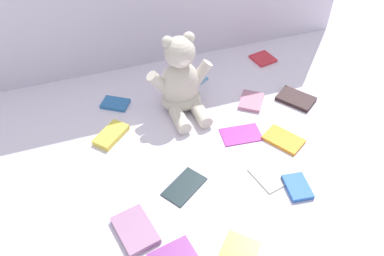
% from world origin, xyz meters
% --- Properties ---
extents(ground_plane, '(3.20, 3.20, 0.00)m').
position_xyz_m(ground_plane, '(0.00, 0.00, 0.00)').
color(ground_plane, silver).
extents(teddy_bear, '(0.25, 0.22, 0.30)m').
position_xyz_m(teddy_bear, '(0.05, 0.12, 0.11)').
color(teddy_bear, beige).
rests_on(teddy_bear, ground_plane).
extents(book_case_0, '(0.11, 0.13, 0.01)m').
position_xyz_m(book_case_0, '(0.21, -0.29, 0.00)').
color(book_case_0, '#A49891').
rests_on(book_case_0, ground_plane).
extents(book_case_2, '(0.08, 0.11, 0.02)m').
position_xyz_m(book_case_2, '(0.27, -0.36, 0.01)').
color(book_case_2, blue).
rests_on(book_case_2, ground_plane).
extents(book_case_3, '(0.16, 0.14, 0.01)m').
position_xyz_m(book_case_3, '(-0.06, -0.24, 0.00)').
color(book_case_3, '#17272C').
rests_on(book_case_3, ground_plane).
extents(book_case_4, '(0.16, 0.16, 0.01)m').
position_xyz_m(book_case_4, '(0.00, -0.51, 0.00)').
color(book_case_4, yellow).
rests_on(book_case_4, ground_plane).
extents(book_case_5, '(0.10, 0.11, 0.01)m').
position_xyz_m(book_case_5, '(0.49, 0.31, 0.01)').
color(book_case_5, red).
rests_on(book_case_5, ground_plane).
extents(book_case_6, '(0.13, 0.14, 0.01)m').
position_xyz_m(book_case_6, '(0.31, 0.06, 0.01)').
color(book_case_6, '#AB6B86').
rests_on(book_case_6, ground_plane).
extents(book_case_7, '(0.12, 0.15, 0.02)m').
position_xyz_m(book_case_7, '(-0.24, -0.35, 0.01)').
color(book_case_7, '#A37199').
rests_on(book_case_7, ground_plane).
extents(book_case_8, '(0.15, 0.14, 0.01)m').
position_xyz_m(book_case_8, '(0.13, 0.26, 0.01)').
color(book_case_8, '#75AFDA').
rests_on(book_case_8, ground_plane).
extents(book_case_9, '(0.15, 0.10, 0.01)m').
position_xyz_m(book_case_9, '(0.20, -0.09, 0.00)').
color(book_case_9, '#9B268B').
rests_on(book_case_9, ground_plane).
extents(book_case_10, '(0.12, 0.11, 0.01)m').
position_xyz_m(book_case_10, '(-0.18, 0.22, 0.01)').
color(book_case_10, '#2A66A7').
rests_on(book_case_10, ground_plane).
extents(book_case_11, '(0.14, 0.14, 0.02)m').
position_xyz_m(book_case_11, '(-0.23, 0.05, 0.01)').
color(book_case_11, yellow).
rests_on(book_case_11, ground_plane).
extents(book_case_12, '(0.14, 0.15, 0.01)m').
position_xyz_m(book_case_12, '(0.33, -0.17, 0.01)').
color(book_case_12, orange).
rests_on(book_case_12, ground_plane).
extents(book_case_13, '(0.15, 0.16, 0.02)m').
position_xyz_m(book_case_13, '(0.48, 0.01, 0.01)').
color(book_case_13, black).
rests_on(book_case_13, ground_plane).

